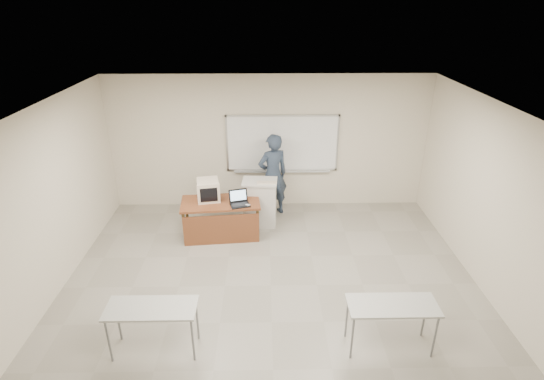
{
  "coord_description": "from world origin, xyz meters",
  "views": [
    {
      "loc": [
        -0.08,
        -4.95,
        4.46
      ],
      "look_at": [
        0.04,
        2.2,
        1.18
      ],
      "focal_mm": 28.0,
      "sensor_mm": 36.0,
      "label": 1
    }
  ],
  "objects_px": {
    "crt_monitor": "(208,190)",
    "presenter": "(273,175)",
    "podium": "(260,202)",
    "laptop": "(240,201)",
    "whiteboard": "(282,144)",
    "keyboard": "(267,183)",
    "instructor_desk": "(220,213)",
    "mouse": "(248,205)"
  },
  "relations": [
    {
      "from": "mouse",
      "to": "presenter",
      "type": "relative_size",
      "value": 0.06
    },
    {
      "from": "presenter",
      "to": "whiteboard",
      "type": "bearing_deg",
      "value": -139.38
    },
    {
      "from": "whiteboard",
      "to": "instructor_desk",
      "type": "relative_size",
      "value": 1.61
    },
    {
      "from": "podium",
      "to": "keyboard",
      "type": "distance_m",
      "value": 0.54
    },
    {
      "from": "instructor_desk",
      "to": "podium",
      "type": "xyz_separation_m",
      "value": [
        0.78,
        0.56,
        -0.06
      ]
    },
    {
      "from": "podium",
      "to": "laptop",
      "type": "height_order",
      "value": "laptop"
    },
    {
      "from": "whiteboard",
      "to": "mouse",
      "type": "xyz_separation_m",
      "value": [
        -0.73,
        -1.57,
        -0.71
      ]
    },
    {
      "from": "crt_monitor",
      "to": "keyboard",
      "type": "bearing_deg",
      "value": -0.29
    },
    {
      "from": "podium",
      "to": "keyboard",
      "type": "xyz_separation_m",
      "value": [
        0.15,
        -0.12,
        0.51
      ]
    },
    {
      "from": "whiteboard",
      "to": "keyboard",
      "type": "distance_m",
      "value": 1.19
    },
    {
      "from": "podium",
      "to": "whiteboard",
      "type": "bearing_deg",
      "value": 65.16
    },
    {
      "from": "instructor_desk",
      "to": "presenter",
      "type": "relative_size",
      "value": 0.84
    },
    {
      "from": "whiteboard",
      "to": "laptop",
      "type": "distance_m",
      "value": 1.85
    },
    {
      "from": "crt_monitor",
      "to": "whiteboard",
      "type": "bearing_deg",
      "value": 28.89
    },
    {
      "from": "mouse",
      "to": "keyboard",
      "type": "bearing_deg",
      "value": 49.3
    },
    {
      "from": "laptop",
      "to": "mouse",
      "type": "height_order",
      "value": "laptop"
    },
    {
      "from": "whiteboard",
      "to": "keyboard",
      "type": "relative_size",
      "value": 6.13
    },
    {
      "from": "crt_monitor",
      "to": "presenter",
      "type": "bearing_deg",
      "value": 21.38
    },
    {
      "from": "keyboard",
      "to": "whiteboard",
      "type": "bearing_deg",
      "value": 72.42
    },
    {
      "from": "instructor_desk",
      "to": "mouse",
      "type": "distance_m",
      "value": 0.6
    },
    {
      "from": "crt_monitor",
      "to": "keyboard",
      "type": "relative_size",
      "value": 1.2
    },
    {
      "from": "mouse",
      "to": "presenter",
      "type": "distance_m",
      "value": 1.25
    },
    {
      "from": "whiteboard",
      "to": "presenter",
      "type": "xyz_separation_m",
      "value": [
        -0.22,
        -0.44,
        -0.56
      ]
    },
    {
      "from": "whiteboard",
      "to": "crt_monitor",
      "type": "distance_m",
      "value": 2.04
    },
    {
      "from": "crt_monitor",
      "to": "presenter",
      "type": "relative_size",
      "value": 0.26
    },
    {
      "from": "instructor_desk",
      "to": "presenter",
      "type": "distance_m",
      "value": 1.53
    },
    {
      "from": "instructor_desk",
      "to": "laptop",
      "type": "xyz_separation_m",
      "value": [
        0.4,
        -0.01,
        0.25
      ]
    },
    {
      "from": "podium",
      "to": "crt_monitor",
      "type": "xyz_separation_m",
      "value": [
        -1.03,
        -0.33,
        0.45
      ]
    },
    {
      "from": "laptop",
      "to": "presenter",
      "type": "xyz_separation_m",
      "value": [
        0.66,
        1.05,
        0.11
      ]
    },
    {
      "from": "instructor_desk",
      "to": "crt_monitor",
      "type": "distance_m",
      "value": 0.52
    },
    {
      "from": "podium",
      "to": "crt_monitor",
      "type": "distance_m",
      "value": 1.17
    },
    {
      "from": "whiteboard",
      "to": "laptop",
      "type": "xyz_separation_m",
      "value": [
        -0.88,
        -1.49,
        -0.67
      ]
    },
    {
      "from": "whiteboard",
      "to": "mouse",
      "type": "height_order",
      "value": "whiteboard"
    },
    {
      "from": "laptop",
      "to": "presenter",
      "type": "bearing_deg",
      "value": 42.85
    },
    {
      "from": "crt_monitor",
      "to": "keyboard",
      "type": "height_order",
      "value": "crt_monitor"
    },
    {
      "from": "instructor_desk",
      "to": "laptop",
      "type": "distance_m",
      "value": 0.47
    },
    {
      "from": "mouse",
      "to": "keyboard",
      "type": "height_order",
      "value": "keyboard"
    },
    {
      "from": "mouse",
      "to": "presenter",
      "type": "height_order",
      "value": "presenter"
    },
    {
      "from": "crt_monitor",
      "to": "laptop",
      "type": "height_order",
      "value": "crt_monitor"
    },
    {
      "from": "instructor_desk",
      "to": "podium",
      "type": "relative_size",
      "value": 1.55
    },
    {
      "from": "laptop",
      "to": "mouse",
      "type": "relative_size",
      "value": 3.55
    },
    {
      "from": "mouse",
      "to": "presenter",
      "type": "bearing_deg",
      "value": 60.39
    }
  ]
}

